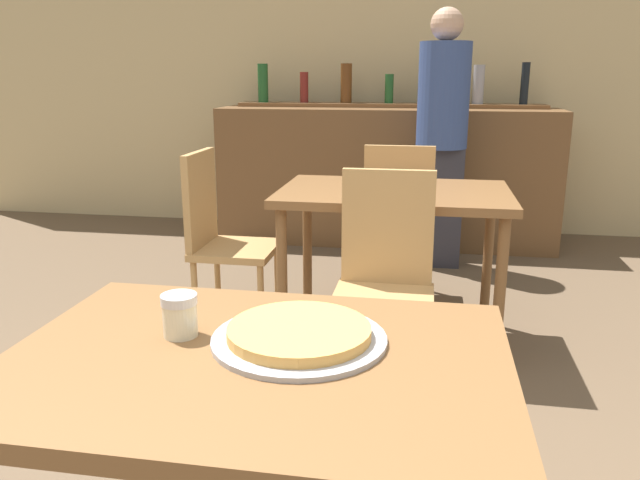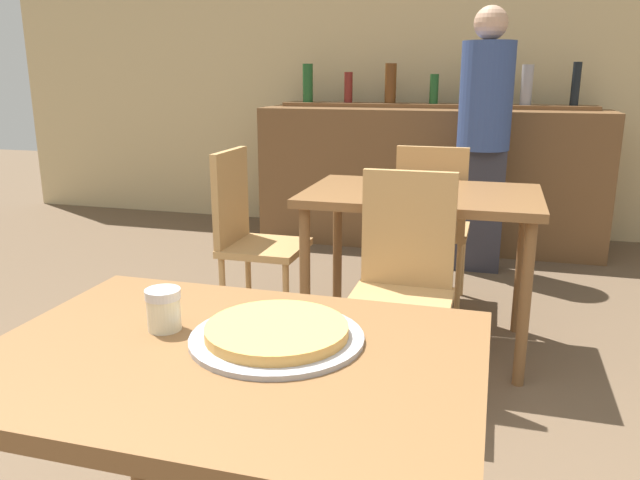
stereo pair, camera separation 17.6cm
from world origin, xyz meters
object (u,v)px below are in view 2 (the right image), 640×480
object	(u,v)px
chair_far_side_front	(403,275)
chair_far_side_back	(432,218)
cheese_shaker	(164,309)
pizza_tray	(277,333)
chair_far_side_left	(249,229)
person_standing	(484,132)

from	to	relation	value
chair_far_side_front	chair_far_side_back	world-z (taller)	same
cheese_shaker	pizza_tray	bearing A→B (deg)	2.50
chair_far_side_front	cheese_shaker	size ratio (longest dim) A/B	9.87
chair_far_side_left	person_standing	xyz separation A→B (m)	(1.11, 1.36, 0.40)
chair_far_side_left	chair_far_side_front	bearing A→B (deg)	-120.96
chair_far_side_front	pizza_tray	bearing A→B (deg)	-94.77
chair_far_side_front	person_standing	size ratio (longest dim) A/B	0.54
cheese_shaker	chair_far_side_front	bearing A→B (deg)	73.39
chair_far_side_back	pizza_tray	xyz separation A→B (m)	(-0.10, -2.27, 0.24)
pizza_tray	cheese_shaker	world-z (taller)	cheese_shaker
cheese_shaker	person_standing	bearing A→B (deg)	79.13
cheese_shaker	person_standing	xyz separation A→B (m)	(0.60, 3.11, 0.13)
chair_far_side_left	pizza_tray	size ratio (longest dim) A/B	2.48
pizza_tray	cheese_shaker	distance (m)	0.27
chair_far_side_back	person_standing	xyz separation A→B (m)	(0.23, 0.83, 0.40)
chair_far_side_front	chair_far_side_back	size ratio (longest dim) A/B	1.00
chair_far_side_back	chair_far_side_left	bearing A→B (deg)	30.96
chair_far_side_back	pizza_tray	distance (m)	2.28
pizza_tray	chair_far_side_back	bearing A→B (deg)	87.45
pizza_tray	chair_far_side_front	bearing A→B (deg)	85.23
pizza_tray	cheese_shaker	size ratio (longest dim) A/B	3.97
chair_far_side_left	cheese_shaker	distance (m)	1.84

